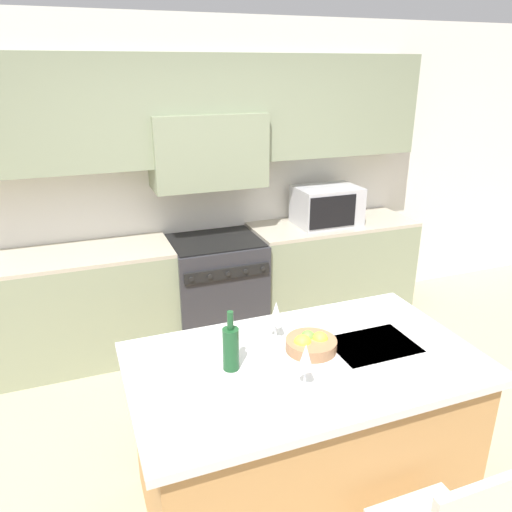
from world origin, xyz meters
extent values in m
plane|color=tan|center=(0.00, 0.00, 0.00)|extent=(10.00, 10.00, 0.00)
cube|color=silver|center=(0.00, 2.28, 1.35)|extent=(10.00, 0.06, 2.70)
cube|color=gray|center=(0.00, 2.08, 1.98)|extent=(3.85, 0.34, 0.85)
cube|color=gray|center=(0.00, 2.05, 1.65)|extent=(0.94, 0.40, 0.60)
cube|color=gray|center=(-1.16, 1.94, 0.45)|extent=(1.54, 0.62, 0.90)
cube|color=#B2A893|center=(-1.16, 1.94, 0.92)|extent=(1.54, 0.62, 0.03)
cube|color=gray|center=(1.16, 1.94, 0.45)|extent=(1.54, 0.62, 0.90)
cube|color=#B2A893|center=(1.16, 1.94, 0.92)|extent=(1.54, 0.62, 0.03)
cube|color=#2D2D33|center=(0.00, 1.92, 0.45)|extent=(0.77, 0.66, 0.90)
cube|color=black|center=(0.00, 1.92, 0.91)|extent=(0.74, 0.61, 0.01)
cube|color=black|center=(0.00, 1.58, 0.74)|extent=(0.71, 0.02, 0.09)
cylinder|color=black|center=(-0.30, 1.57, 0.74)|extent=(0.04, 0.02, 0.04)
cylinder|color=black|center=(-0.15, 1.57, 0.74)|extent=(0.04, 0.02, 0.04)
cylinder|color=black|center=(0.00, 1.57, 0.74)|extent=(0.04, 0.02, 0.04)
cylinder|color=black|center=(0.15, 1.57, 0.74)|extent=(0.04, 0.02, 0.04)
cylinder|color=black|center=(0.30, 1.57, 0.74)|extent=(0.04, 0.02, 0.04)
cube|color=#B7B7BC|center=(1.08, 1.94, 1.11)|extent=(0.57, 0.41, 0.35)
cube|color=black|center=(1.03, 1.73, 1.11)|extent=(0.45, 0.01, 0.28)
cube|color=#B7844C|center=(-0.10, -0.04, 0.44)|extent=(1.65, 0.93, 0.88)
cube|color=silver|center=(-0.10, -0.04, 0.90)|extent=(1.76, 1.01, 0.04)
cube|color=#2D2D30|center=(0.29, -0.04, 0.92)|extent=(0.44, 0.32, 0.01)
cylinder|color=#B2B2B7|center=(0.29, 0.15, 0.92)|extent=(0.02, 0.02, 0.00)
cylinder|color=#194723|center=(-0.48, 0.01, 1.03)|extent=(0.08, 0.08, 0.22)
cylinder|color=#194723|center=(-0.48, 0.01, 1.19)|extent=(0.03, 0.03, 0.09)
cylinder|color=white|center=(-0.21, -0.24, 0.93)|extent=(0.06, 0.06, 0.01)
cylinder|color=white|center=(-0.21, -0.24, 0.98)|extent=(0.01, 0.01, 0.09)
cone|color=white|center=(-0.21, -0.24, 1.08)|extent=(0.07, 0.07, 0.13)
cylinder|color=white|center=(-0.16, 0.20, 0.93)|extent=(0.06, 0.06, 0.01)
cylinder|color=white|center=(-0.16, 0.20, 0.98)|extent=(0.01, 0.01, 0.09)
cone|color=white|center=(-0.16, 0.20, 1.08)|extent=(0.07, 0.07, 0.13)
cylinder|color=#996B47|center=(-0.04, 0.03, 0.96)|extent=(0.27, 0.27, 0.06)
sphere|color=gold|center=(-0.09, 0.03, 0.97)|extent=(0.09, 0.09, 0.09)
sphere|color=gold|center=(0.01, 0.03, 0.98)|extent=(0.09, 0.09, 0.09)
sphere|color=#66A83D|center=(-0.04, 0.07, 0.98)|extent=(0.08, 0.08, 0.08)
camera|label=1|loc=(-1.10, -1.97, 2.31)|focal=35.00mm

